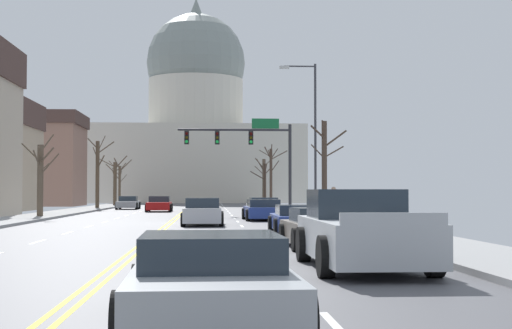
{
  "coord_description": "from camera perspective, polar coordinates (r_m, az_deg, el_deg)",
  "views": [
    {
      "loc": [
        1.98,
        -38.26,
        1.62
      ],
      "look_at": [
        6.39,
        32.49,
        4.13
      ],
      "focal_mm": 52.89,
      "sensor_mm": 36.0,
      "label": 1
    }
  ],
  "objects": [
    {
      "name": "street_lamp_right",
      "position": [
        44.36,
        4.19,
        2.81
      ],
      "size": [
        2.17,
        0.24,
        8.97
      ],
      "color": "#333338",
      "rests_on": "ground"
    },
    {
      "name": "capitol_building",
      "position": [
        111.36,
        -4.58,
        2.73
      ],
      "size": [
        30.71,
        19.24,
        30.24
      ],
      "color": "beige",
      "rests_on": "ground"
    },
    {
      "name": "signal_gantry",
      "position": [
        52.27,
        -0.53,
        1.51
      ],
      "size": [
        7.91,
        0.41,
        6.54
      ],
      "color": "#28282D",
      "rests_on": "ground"
    },
    {
      "name": "sedan_near_01",
      "position": [
        42.03,
        0.51,
        -3.48
      ],
      "size": [
        2.19,
        4.64,
        1.17
      ],
      "color": "navy",
      "rests_on": "ground"
    },
    {
      "name": "bare_tree_06",
      "position": [
        92.35,
        0.59,
        -1.13
      ],
      "size": [
        2.0,
        2.18,
        5.57
      ],
      "color": "brown",
      "rests_on": "ground"
    },
    {
      "name": "pedestrian_00",
      "position": [
        36.09,
        5.89,
        -2.88
      ],
      "size": [
        0.35,
        0.34,
        1.69
      ],
      "color": "#4C4238",
      "rests_on": "ground"
    },
    {
      "name": "bare_tree_07",
      "position": [
        86.59,
        -10.26,
        -1.26
      ],
      "size": [
        2.37,
        2.02,
        5.22
      ],
      "color": "brown",
      "rests_on": "ground"
    },
    {
      "name": "pickup_truck_near_05",
      "position": [
        16.13,
        7.94,
        -5.12
      ],
      "size": [
        2.34,
        5.54,
        1.66
      ],
      "color": "#ADB2B7",
      "rests_on": "ground"
    },
    {
      "name": "sedan_near_02",
      "position": [
        35.87,
        -4.04,
        -3.64
      ],
      "size": [
        2.01,
        4.34,
        1.3
      ],
      "color": "silver",
      "rests_on": "ground"
    },
    {
      "name": "bare_tree_02",
      "position": [
        84.25,
        0.66,
        -1.27
      ],
      "size": [
        2.37,
        2.78,
        4.98
      ],
      "color": "#423328",
      "rests_on": "ground"
    },
    {
      "name": "sedan_oncoming_01",
      "position": [
        68.61,
        -9.65,
        -2.9
      ],
      "size": [
        1.97,
        4.27,
        1.17
      ],
      "color": "#9EA3A8",
      "rests_on": "ground"
    },
    {
      "name": "sedan_oncoming_00",
      "position": [
        60.12,
        -7.33,
        -3.01
      ],
      "size": [
        2.05,
        4.46,
        1.22
      ],
      "color": "#B71414",
      "rests_on": "ground"
    },
    {
      "name": "bare_tree_01",
      "position": [
        46.7,
        -15.98,
        -0.91
      ],
      "size": [
        2.64,
        2.21,
        4.95
      ],
      "color": "brown",
      "rests_on": "ground"
    },
    {
      "name": "sedan_near_04",
      "position": [
        21.7,
        5.04,
        -4.84
      ],
      "size": [
        2.23,
        4.38,
        1.15
      ],
      "color": "#6B6056",
      "rests_on": "ground"
    },
    {
      "name": "sedan_near_06",
      "position": [
        9.01,
        -3.46,
        -8.98
      ],
      "size": [
        2.12,
        4.39,
        1.12
      ],
      "color": "#9EA3A8",
      "rests_on": "ground"
    },
    {
      "name": "bicycle_parked",
      "position": [
        37.61,
        5.69,
        -3.75
      ],
      "size": [
        0.12,
        1.77,
        0.85
      ],
      "color": "black",
      "rests_on": "ground"
    },
    {
      "name": "bare_tree_00",
      "position": [
        43.09,
        5.21,
        -0.1
      ],
      "size": [
        2.22,
        1.61,
        5.61
      ],
      "color": "#423328",
      "rests_on": "ground"
    },
    {
      "name": "flank_building_02",
      "position": [
        86.73,
        -17.14,
        0.39
      ],
      "size": [
        12.78,
        9.6,
        10.18
      ],
      "color": "#8C6656",
      "rests_on": "ground"
    },
    {
      "name": "bare_tree_05",
      "position": [
        68.69,
        -11.89,
        -0.59
      ],
      "size": [
        2.32,
        2.0,
        6.51
      ],
      "color": "#4C3D2D",
      "rests_on": "ground"
    },
    {
      "name": "bare_tree_03",
      "position": [
        80.68,
        -10.62,
        -1.3
      ],
      "size": [
        2.92,
        2.45,
        5.25
      ],
      "color": "#4C3D2D",
      "rests_on": "ground"
    },
    {
      "name": "sedan_near_03",
      "position": [
        28.72,
        3.11,
        -4.21
      ],
      "size": [
        2.0,
        4.66,
        1.1
      ],
      "color": "navy",
      "rests_on": "ground"
    },
    {
      "name": "bare_tree_04",
      "position": [
        74.68,
        1.15,
        -0.69
      ],
      "size": [
        2.84,
        1.77,
        6.19
      ],
      "color": "#423328",
      "rests_on": "ground"
    },
    {
      "name": "ground",
      "position": [
        38.35,
        -6.54,
        -4.41
      ],
      "size": [
        20.0,
        180.0,
        0.2
      ],
      "color": "#4F4F54"
    },
    {
      "name": "sedan_near_00",
      "position": [
        47.72,
        0.54,
        -3.29
      ],
      "size": [
        2.15,
        4.36,
        1.22
      ],
      "color": "silver",
      "rests_on": "ground"
    }
  ]
}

